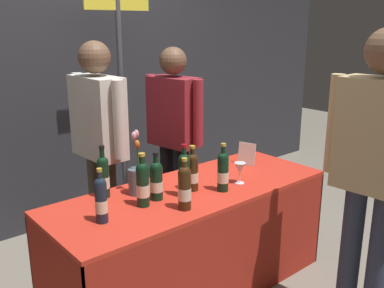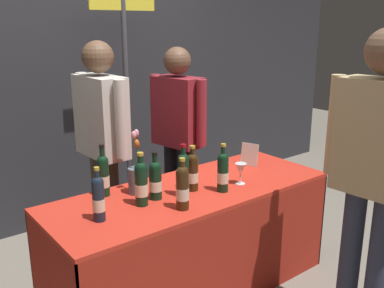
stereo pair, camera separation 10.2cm
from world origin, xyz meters
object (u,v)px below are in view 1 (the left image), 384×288
Objects in this scene: flower_vase at (137,177)px; booth_signpost at (121,82)px; display_bottle_0 at (156,180)px; vendor_presenter at (174,127)px; wine_glass_near_vendor at (240,169)px; taster_foreground_right at (376,158)px; featured_wine_bottle at (143,183)px; tasting_table at (192,220)px.

booth_signpost is at bearing 62.63° from flower_vase.
display_bottle_0 is 0.14× the size of booth_signpost.
flower_vase is 0.26× the size of vendor_presenter.
taster_foreground_right reaches higher than wine_glass_near_vendor.
featured_wine_bottle is at bearing -57.29° from vendor_presenter.
flower_vase reaches higher than tasting_table.
tasting_table is 1.40m from booth_signpost.
booth_signpost is (0.51, 0.99, 0.45)m from flower_vase.
wine_glass_near_vendor is 0.07× the size of booth_signpost.
tasting_table is 0.48m from flower_vase.
featured_wine_bottle is 0.20× the size of vendor_presenter.
vendor_presenter is at bearing 42.54° from featured_wine_bottle.
booth_signpost is at bearing 95.00° from wine_glass_near_vendor.
flower_vase is at bearing -62.28° from vendor_presenter.
flower_vase is 1.20m from booth_signpost.
booth_signpost is (0.47, 1.13, 0.43)m from display_bottle_0.
vendor_presenter is at bearing 59.82° from tasting_table.
vendor_presenter is at bearing 82.48° from wine_glass_near_vendor.
display_bottle_0 is (0.12, 0.03, -0.01)m from featured_wine_bottle.
flower_vase is at bearing 33.10° from taster_foreground_right.
taster_foreground_right is at bearing -6.60° from vendor_presenter.
display_bottle_0 is 0.15m from flower_vase.
taster_foreground_right is 0.85× the size of booth_signpost.
vendor_presenter is at bearing -62.17° from booth_signpost.
taster_foreground_right is at bearing -52.70° from flower_vase.
vendor_presenter is (0.11, 0.85, 0.11)m from wine_glass_near_vendor.
featured_wine_bottle reaches higher than tasting_table.
display_bottle_0 is at bearing 13.78° from featured_wine_bottle.
taster_foreground_right is (0.51, -0.92, 0.54)m from tasting_table.
taster_foreground_right is at bearing -81.32° from booth_signpost.
flower_vase reaches higher than wine_glass_near_vendor.
vendor_presenter is at bearing -0.97° from taster_foreground_right.
flower_vase reaches higher than display_bottle_0.
featured_wine_bottle is at bearing -166.22° from display_bottle_0.
tasting_table is at bearing 2.35° from featured_wine_bottle.
booth_signpost is (-0.22, 0.42, 0.34)m from vendor_presenter.
tasting_table is 5.92× the size of featured_wine_bottle.
vendor_presenter is 0.91× the size of taster_foreground_right.
wine_glass_near_vendor reaches higher than tasting_table.
display_bottle_0 is at bearing -73.78° from flower_vase.
booth_signpost reaches higher than display_bottle_0.
booth_signpost is (-0.32, 2.07, 0.23)m from taster_foreground_right.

